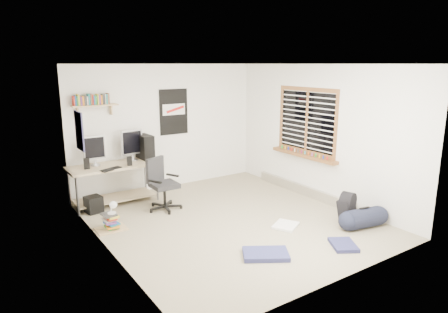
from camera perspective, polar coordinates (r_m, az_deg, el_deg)
floor at (r=6.63m, az=0.87°, el=-9.10°), size 4.00×4.50×0.01m
ceiling at (r=6.14m, az=0.95°, el=13.13°), size 4.00×4.50×0.01m
back_wall at (r=8.19m, az=-8.14°, el=4.19°), size 4.00×0.01×2.50m
left_wall at (r=5.41m, az=-16.83°, el=-0.86°), size 0.01×4.50×2.50m
right_wall at (r=7.57m, az=13.50°, el=3.23°), size 0.01×4.50×2.50m
desk at (r=7.56m, az=-15.43°, el=-3.79°), size 1.61×0.77×0.72m
monitor_left at (r=7.48m, az=-17.99°, el=0.28°), size 0.38×0.10×0.42m
monitor_right at (r=7.68m, az=-12.96°, el=1.09°), size 0.43×0.17×0.46m
pc_tower at (r=7.77m, az=-11.24°, el=1.34°), size 0.22×0.45×0.47m
keyboard at (r=7.17m, az=-15.82°, el=-1.74°), size 0.42×0.27×0.02m
speaker_left at (r=7.31m, az=-19.02°, el=-1.00°), size 0.11×0.11×0.19m
speaker_right at (r=7.34m, az=-13.36°, el=-0.67°), size 0.10×0.10×0.17m
office_chair at (r=7.03m, az=-8.54°, el=-3.68°), size 0.80×0.80×0.92m
wall_shelf at (r=7.51m, az=-17.96°, el=6.96°), size 0.80×0.22×0.24m
poster_back_wall at (r=8.19m, az=-7.18°, el=6.34°), size 0.62×0.03×0.92m
poster_left_wall at (r=6.50m, az=-19.98°, el=3.45°), size 0.02×0.42×0.60m
window at (r=7.71m, az=11.66°, el=5.00°), size 0.10×1.50×1.26m
baseboard_heater at (r=8.01m, az=11.24°, el=-4.67°), size 0.08×2.50×0.18m
backpack at (r=6.74m, az=17.18°, el=-7.48°), size 0.36×0.32×0.41m
duffel_bag at (r=6.67m, az=19.32°, el=-8.42°), size 0.36×0.36×0.61m
tshirt at (r=6.45m, az=8.80°, el=-9.70°), size 0.51×0.49×0.04m
jeans_a at (r=5.50m, az=5.98°, el=-13.71°), size 0.71×0.64×0.07m
jeans_b at (r=5.97m, az=16.68°, el=-12.01°), size 0.50×0.53×0.05m
book_stack at (r=6.46m, az=-15.89°, el=-8.76°), size 0.50×0.45×0.28m
desk_lamp at (r=6.37m, az=-15.80°, el=-6.86°), size 0.20×0.24×0.21m
subwoofer at (r=7.27m, az=-18.13°, el=-6.53°), size 0.30×0.30×0.29m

